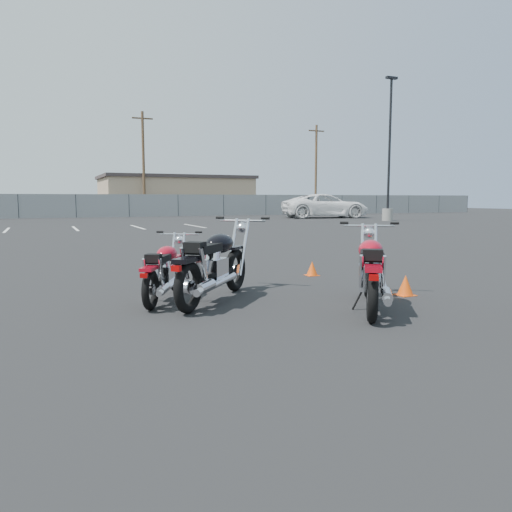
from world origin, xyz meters
name	(u,v)px	position (x,y,z in m)	size (l,w,h in m)	color
ground	(260,312)	(0.00, 0.00, 0.00)	(120.00, 120.00, 0.00)	black
motorcycle_front_red	(165,271)	(-0.94, 1.23, 0.42)	(1.25, 1.82, 0.93)	black
motorcycle_second_black	(215,264)	(-0.31, 0.89, 0.53)	(1.92, 2.03, 1.16)	black
motorcycle_third_red	(371,271)	(1.41, -0.41, 0.50)	(1.63, 2.07, 1.10)	black
training_cone_near	(312,268)	(2.14, 2.41, 0.13)	(0.23, 0.23, 0.27)	#F9510D
training_cone_far	(405,285)	(2.45, 0.16, 0.15)	(0.26, 0.26, 0.30)	#F9510D
light_pole_east	(388,185)	(18.48, 21.07, 2.32)	(0.80, 0.70, 9.20)	gray
chainlink_fence	(76,206)	(0.00, 35.00, 0.90)	(80.06, 0.06, 1.80)	slate
tan_building_east	(175,195)	(10.00, 44.00, 1.86)	(14.40, 9.40, 3.70)	tan
utility_pole_c	(143,162)	(6.00, 39.00, 4.69)	(1.80, 0.24, 9.00)	#4A3422
utility_pole_d	(316,167)	(24.00, 40.00, 4.69)	(1.80, 0.24, 9.00)	#4A3422
parking_line_stripes	(42,229)	(-2.50, 20.00, 0.00)	(15.12, 4.00, 0.01)	silver
white_van	(325,199)	(17.36, 27.08, 1.43)	(7.50, 3.00, 2.85)	white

